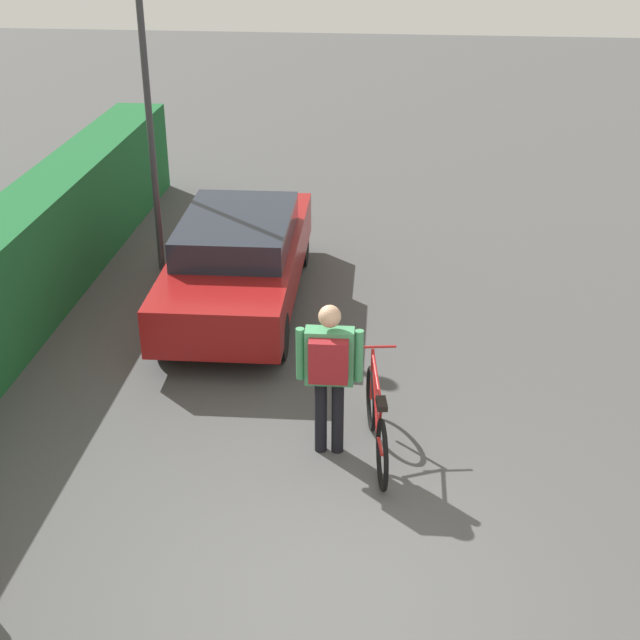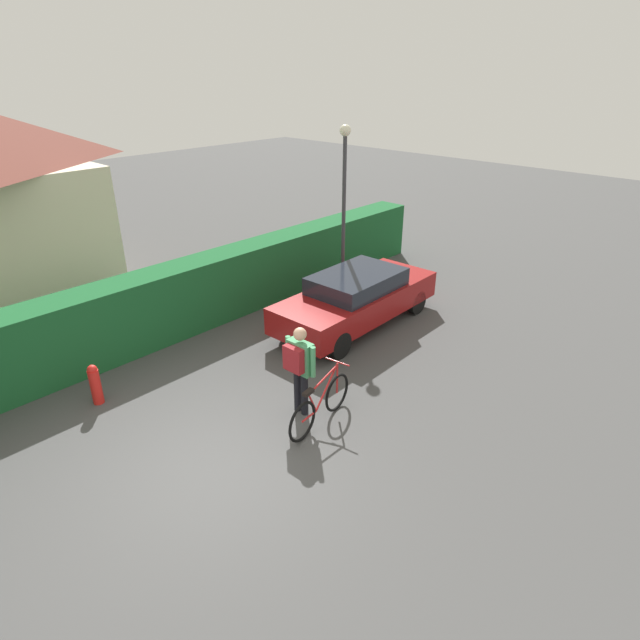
{
  "view_description": "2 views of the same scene",
  "coord_description": "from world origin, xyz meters",
  "px_view_note": "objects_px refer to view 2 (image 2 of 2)",
  "views": [
    {
      "loc": [
        -5.74,
        -0.56,
        5.52
      ],
      "look_at": [
        3.54,
        0.35,
        0.84
      ],
      "focal_mm": 49.91,
      "sensor_mm": 36.0,
      "label": 1
    },
    {
      "loc": [
        -3.49,
        -5.61,
        5.74
      ],
      "look_at": [
        3.22,
        0.68,
        1.29
      ],
      "focal_mm": 29.72,
      "sensor_mm": 36.0,
      "label": 2
    }
  ],
  "objects_px": {
    "person_rider": "(299,363)",
    "parked_car_near": "(357,297)",
    "street_lamp": "(344,191)",
    "fire_hydrant": "(95,384)",
    "bicycle": "(320,405)"
  },
  "relations": [
    {
      "from": "person_rider",
      "to": "parked_car_near",
      "type": "bearing_deg",
      "value": 24.35
    },
    {
      "from": "street_lamp",
      "to": "fire_hydrant",
      "type": "bearing_deg",
      "value": -179.59
    },
    {
      "from": "parked_car_near",
      "to": "person_rider",
      "type": "relative_size",
      "value": 2.64
    },
    {
      "from": "parked_car_near",
      "to": "person_rider",
      "type": "xyz_separation_m",
      "value": [
        -3.51,
        -1.59,
        0.33
      ]
    },
    {
      "from": "parked_car_near",
      "to": "bicycle",
      "type": "xyz_separation_m",
      "value": [
        -3.5,
        -2.09,
        -0.31
      ]
    },
    {
      "from": "parked_car_near",
      "to": "person_rider",
      "type": "height_order",
      "value": "person_rider"
    },
    {
      "from": "street_lamp",
      "to": "fire_hydrant",
      "type": "distance_m",
      "value": 7.45
    },
    {
      "from": "bicycle",
      "to": "fire_hydrant",
      "type": "height_order",
      "value": "bicycle"
    },
    {
      "from": "bicycle",
      "to": "fire_hydrant",
      "type": "bearing_deg",
      "value": 124.3
    },
    {
      "from": "person_rider",
      "to": "fire_hydrant",
      "type": "xyz_separation_m",
      "value": [
        -2.37,
        2.99,
        -0.63
      ]
    },
    {
      "from": "parked_car_near",
      "to": "bicycle",
      "type": "height_order",
      "value": "parked_car_near"
    },
    {
      "from": "bicycle",
      "to": "street_lamp",
      "type": "xyz_separation_m",
      "value": [
        4.66,
        3.54,
        2.45
      ]
    },
    {
      "from": "bicycle",
      "to": "person_rider",
      "type": "height_order",
      "value": "person_rider"
    },
    {
      "from": "person_rider",
      "to": "bicycle",
      "type": "bearing_deg",
      "value": -88.78
    },
    {
      "from": "parked_car_near",
      "to": "person_rider",
      "type": "bearing_deg",
      "value": -155.65
    }
  ]
}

